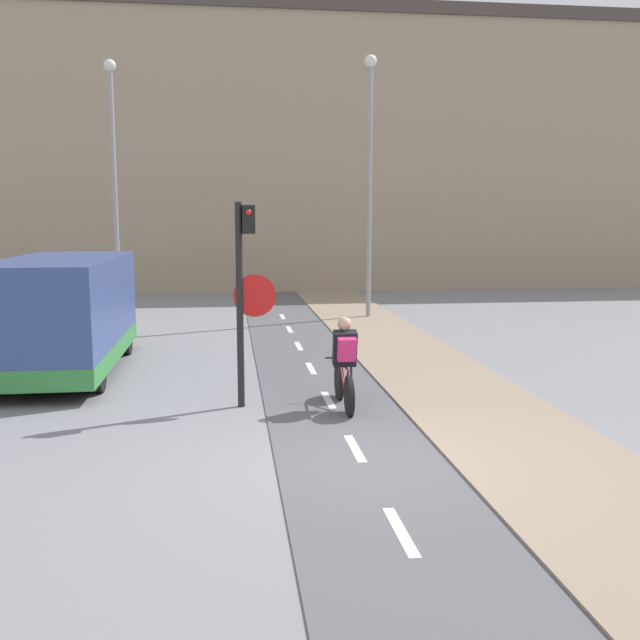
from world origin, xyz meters
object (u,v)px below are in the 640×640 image
at_px(cyclist_near, 345,365).
at_px(van, 64,316).
at_px(traffic_light_pole, 245,282).
at_px(street_lamp_sidewalk, 370,162).
at_px(street_lamp_far, 114,164).

height_order(cyclist_near, van, van).
xyz_separation_m(traffic_light_pole, street_lamp_sidewalk, (3.90, 9.74, 2.59)).
bearing_deg(cyclist_near, traffic_light_pole, 167.49).
xyz_separation_m(traffic_light_pole, van, (-3.43, 2.99, -0.90)).
bearing_deg(street_lamp_far, street_lamp_sidewalk, -12.01).
bearing_deg(street_lamp_far, cyclist_near, -66.18).
distance_m(traffic_light_pole, cyclist_near, 2.04).
xyz_separation_m(traffic_light_pole, cyclist_near, (1.53, -0.34, -1.30)).
bearing_deg(street_lamp_sidewalk, van, -137.36).
bearing_deg(cyclist_near, street_lamp_sidewalk, 76.76).
relative_size(traffic_light_pole, street_lamp_far, 0.42).
bearing_deg(van, cyclist_near, -33.90).
height_order(traffic_light_pole, van, traffic_light_pole).
height_order(street_lamp_sidewalk, cyclist_near, street_lamp_sidewalk).
height_order(street_lamp_far, cyclist_near, street_lamp_far).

